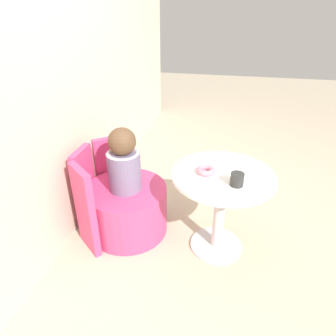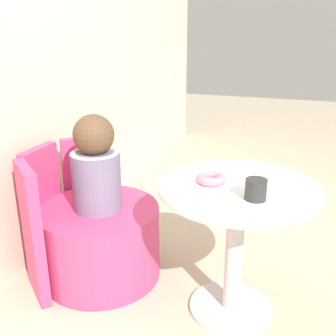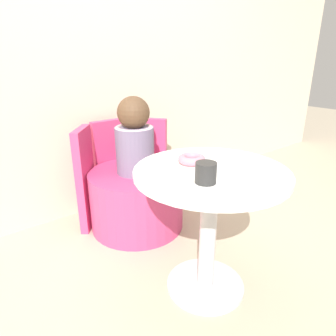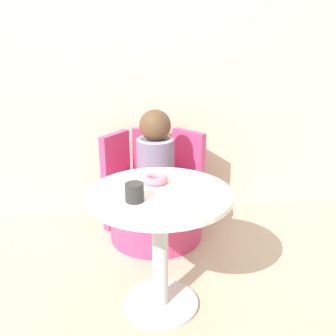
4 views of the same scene
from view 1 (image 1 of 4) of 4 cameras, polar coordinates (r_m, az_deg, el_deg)
ground_plane at (r=2.32m, az=8.58°, el=-15.09°), size 12.00×12.00×0.00m
back_wall at (r=2.07m, az=-22.81°, el=15.65°), size 6.00×0.06×2.40m
round_table at (r=2.06m, az=10.11°, el=-5.08°), size 0.68×0.68×0.63m
tub_chair at (r=2.37m, az=-7.72°, el=-7.74°), size 0.61×0.61×0.39m
booth_backrest at (r=2.38m, az=-13.71°, el=-4.12°), size 0.71×0.26×0.67m
child_figure at (r=2.15m, az=-8.45°, el=1.20°), size 0.24×0.24×0.48m
donut at (r=1.96m, az=7.21°, el=-0.44°), size 0.13×0.13×0.04m
cup at (r=1.85m, az=13.01°, el=-2.12°), size 0.08×0.08×0.08m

